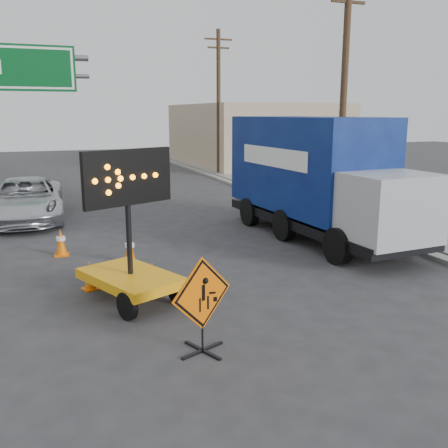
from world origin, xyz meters
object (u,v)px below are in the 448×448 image
arrow_board (130,269)px  pickup_truck (26,200)px  box_truck (317,184)px  construction_sign (202,303)px

arrow_board → pickup_truck: bearing=79.3°
arrow_board → box_truck: box_truck is taller
construction_sign → box_truck: (5.90, 6.36, 0.86)m
box_truck → arrow_board: bearing=-155.3°
construction_sign → arrow_board: arrow_board is taller
construction_sign → box_truck: 8.71m
arrow_board → pickup_truck: (-2.23, 9.57, 0.07)m
arrow_board → pickup_truck: 9.82m
construction_sign → box_truck: box_truck is taller
construction_sign → pickup_truck: (-2.95, 12.33, -0.09)m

